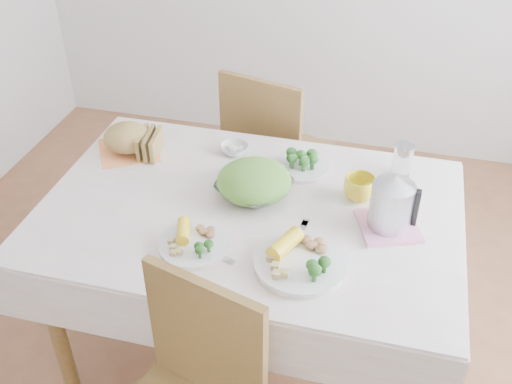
% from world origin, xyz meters
% --- Properties ---
extents(floor, '(3.60, 3.60, 0.00)m').
position_xyz_m(floor, '(0.00, 0.00, 0.00)').
color(floor, brown).
rests_on(floor, ground).
extents(dining_table, '(1.40, 0.90, 0.75)m').
position_xyz_m(dining_table, '(0.00, 0.00, 0.38)').
color(dining_table, brown).
rests_on(dining_table, floor).
extents(tablecloth, '(1.50, 1.00, 0.01)m').
position_xyz_m(tablecloth, '(0.00, 0.00, 0.76)').
color(tablecloth, silver).
rests_on(tablecloth, dining_table).
extents(chair_far, '(0.52, 0.52, 0.95)m').
position_xyz_m(chair_far, '(-0.07, 0.83, 0.47)').
color(chair_far, brown).
rests_on(chair_far, floor).
extents(salad_bowl, '(0.34, 0.34, 0.06)m').
position_xyz_m(salad_bowl, '(-0.00, 0.07, 0.79)').
color(salad_bowl, white).
rests_on(salad_bowl, tablecloth).
extents(dinner_plate_left, '(0.24, 0.24, 0.02)m').
position_xyz_m(dinner_plate_left, '(-0.12, -0.26, 0.77)').
color(dinner_plate_left, white).
rests_on(dinner_plate_left, tablecloth).
extents(dinner_plate_right, '(0.43, 0.43, 0.03)m').
position_xyz_m(dinner_plate_right, '(0.24, -0.26, 0.77)').
color(dinner_plate_right, white).
rests_on(dinner_plate_right, tablecloth).
extents(broccoli_plate, '(0.26, 0.26, 0.02)m').
position_xyz_m(broccoli_plate, '(0.13, 0.29, 0.77)').
color(broccoli_plate, beige).
rests_on(broccoli_plate, tablecloth).
extents(napkin, '(0.32, 0.32, 0.00)m').
position_xyz_m(napkin, '(-0.58, 0.25, 0.76)').
color(napkin, '#FE8F4E').
rests_on(napkin, tablecloth).
extents(bread_loaf, '(0.25, 0.24, 0.12)m').
position_xyz_m(bread_loaf, '(-0.58, 0.25, 0.82)').
color(bread_loaf, olive).
rests_on(bread_loaf, napkin).
extents(fruit_bowl, '(0.14, 0.14, 0.04)m').
position_xyz_m(fruit_bowl, '(-0.15, 0.34, 0.78)').
color(fruit_bowl, white).
rests_on(fruit_bowl, tablecloth).
extents(yellow_mug, '(0.14, 0.14, 0.09)m').
position_xyz_m(yellow_mug, '(0.38, 0.15, 0.81)').
color(yellow_mug, yellow).
rests_on(yellow_mug, tablecloth).
extents(glass_tumbler, '(0.08, 0.08, 0.14)m').
position_xyz_m(glass_tumbler, '(0.51, 0.34, 0.83)').
color(glass_tumbler, white).
rests_on(glass_tumbler, tablecloth).
extents(pink_tray, '(0.25, 0.25, 0.02)m').
position_xyz_m(pink_tray, '(0.49, 0.01, 0.77)').
color(pink_tray, pink).
rests_on(pink_tray, tablecloth).
extents(electric_kettle, '(0.18, 0.18, 0.20)m').
position_xyz_m(electric_kettle, '(0.49, 0.01, 0.88)').
color(electric_kettle, '#B2B5BA').
rests_on(electric_kettle, pink_tray).
extents(fork_left, '(0.08, 0.17, 0.00)m').
position_xyz_m(fork_left, '(-0.08, -0.24, 0.76)').
color(fork_left, silver).
rests_on(fork_left, tablecloth).
extents(fork_right, '(0.04, 0.19, 0.00)m').
position_xyz_m(fork_right, '(0.20, -0.12, 0.76)').
color(fork_right, silver).
rests_on(fork_right, tablecloth).
extents(knife, '(0.18, 0.08, 0.00)m').
position_xyz_m(knife, '(-0.06, -0.27, 0.76)').
color(knife, silver).
rests_on(knife, tablecloth).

